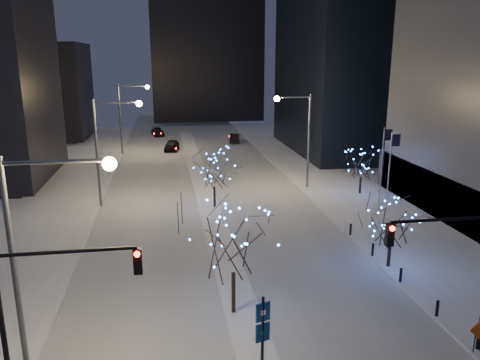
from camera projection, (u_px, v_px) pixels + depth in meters
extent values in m
cube|color=#B5BBC6|center=(201.00, 181.00, 53.14)|extent=(20.00, 130.00, 0.02)
cube|color=silver|center=(204.00, 192.00, 48.35)|extent=(2.00, 80.00, 0.15)
cube|color=silver|center=(384.00, 216.00, 41.13)|extent=(10.00, 90.00, 0.15)
cube|color=silver|center=(37.00, 235.00, 36.63)|extent=(8.00, 90.00, 0.15)
cube|color=black|center=(33.00, 91.00, 80.50)|extent=(18.00, 16.00, 16.00)
cube|color=black|center=(205.00, 23.00, 103.17)|extent=(24.00, 14.00, 42.00)
cylinder|color=#595E66|center=(15.00, 277.00, 18.81)|extent=(0.24, 0.24, 10.00)
cylinder|color=#595E66|center=(56.00, 162.00, 17.93)|extent=(4.00, 0.16, 0.16)
sphere|color=#FFD57F|center=(109.00, 164.00, 18.28)|extent=(0.56, 0.56, 0.56)
cylinder|color=#595E66|center=(97.00, 155.00, 42.68)|extent=(0.24, 0.24, 10.00)
cylinder|color=#595E66|center=(116.00, 102.00, 41.80)|extent=(4.00, 0.16, 0.16)
sphere|color=#FFD57F|center=(139.00, 104.00, 42.15)|extent=(0.56, 0.56, 0.56)
cylinder|color=#595E66|center=(120.00, 120.00, 66.55)|extent=(0.24, 0.24, 10.00)
cylinder|color=#595E66|center=(133.00, 86.00, 65.67)|extent=(4.00, 0.16, 0.16)
sphere|color=#FFD57F|center=(147.00, 87.00, 66.02)|extent=(0.56, 0.56, 0.56)
cylinder|color=#595E66|center=(309.00, 142.00, 48.80)|extent=(0.24, 0.24, 10.00)
cylinder|color=#595E66|center=(294.00, 97.00, 47.34)|extent=(3.50, 0.16, 0.16)
sphere|color=#FFD57F|center=(277.00, 99.00, 47.11)|extent=(0.56, 0.56, 0.56)
cylinder|color=black|center=(4.00, 339.00, 17.29)|extent=(0.20, 0.20, 7.00)
cylinder|color=black|center=(66.00, 252.00, 16.84)|extent=(5.00, 0.14, 0.14)
cube|color=black|center=(138.00, 261.00, 17.36)|extent=(0.32, 0.28, 1.00)
sphere|color=#FF0C05|center=(137.00, 254.00, 17.10)|extent=(0.22, 0.22, 0.22)
cylinder|color=black|center=(445.00, 219.00, 20.19)|extent=(5.00, 0.14, 0.14)
cube|color=black|center=(390.00, 235.00, 19.95)|extent=(0.32, 0.28, 1.00)
sphere|color=#FF0C05|center=(392.00, 229.00, 19.68)|extent=(0.22, 0.22, 0.22)
cylinder|color=silver|center=(388.00, 184.00, 35.96)|extent=(0.10, 0.10, 8.00)
cube|color=black|center=(396.00, 140.00, 35.15)|extent=(0.70, 0.03, 0.90)
cylinder|color=silver|center=(381.00, 176.00, 38.44)|extent=(0.10, 0.10, 8.00)
cube|color=black|center=(388.00, 135.00, 37.63)|extent=(0.70, 0.03, 0.90)
cylinder|color=black|center=(437.00, 308.00, 24.97)|extent=(0.16, 0.16, 0.90)
cylinder|color=black|center=(401.00, 275.00, 28.79)|extent=(0.16, 0.16, 0.90)
cylinder|color=black|center=(373.00, 250.00, 32.61)|extent=(0.16, 0.16, 0.90)
cylinder|color=black|center=(351.00, 229.00, 36.43)|extent=(0.16, 0.16, 0.90)
imported|color=black|center=(172.00, 145.00, 70.21)|extent=(2.63, 4.91, 1.59)
imported|color=black|center=(235.00, 138.00, 77.10)|extent=(2.28, 4.66, 1.47)
imported|color=black|center=(158.00, 132.00, 83.77)|extent=(2.64, 4.90, 1.35)
cylinder|color=black|center=(233.00, 292.00, 25.20)|extent=(0.22, 0.22, 2.31)
cylinder|color=black|center=(215.00, 197.00, 43.26)|extent=(0.22, 0.22, 1.89)
cylinder|color=black|center=(389.00, 255.00, 30.88)|extent=(0.22, 0.22, 1.55)
cylinder|color=black|center=(360.00, 185.00, 47.61)|extent=(0.22, 0.22, 1.67)
cylinder|color=black|center=(263.00, 337.00, 20.20)|extent=(0.13, 0.13, 3.78)
cube|color=navy|center=(263.00, 312.00, 19.90)|extent=(0.66, 0.29, 0.86)
cube|color=navy|center=(263.00, 332.00, 20.14)|extent=(0.66, 0.29, 0.86)
cylinder|color=black|center=(474.00, 343.00, 21.89)|extent=(0.05, 0.05, 0.99)
cube|color=#E64F0C|center=(480.00, 329.00, 21.74)|extent=(1.02, 0.08, 1.02)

